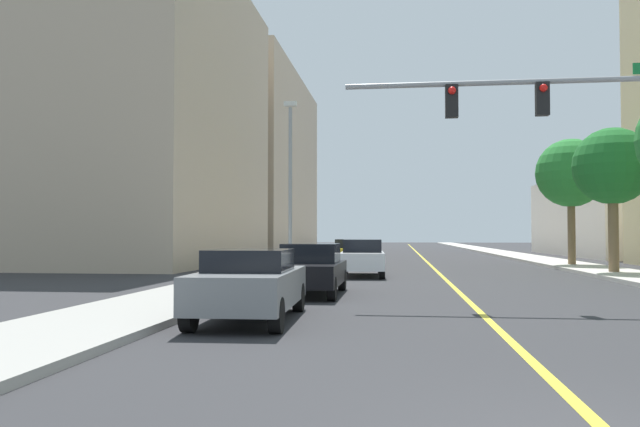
{
  "coord_description": "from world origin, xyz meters",
  "views": [
    {
      "loc": [
        -1.8,
        -5.08,
        1.73
      ],
      "look_at": [
        -5.04,
        20.85,
        2.62
      ],
      "focal_mm": 35.35,
      "sensor_mm": 36.0,
      "label": 1
    }
  ],
  "objects_px": {
    "palm_mid": "(612,167)",
    "traffic_signal_mast": "(609,124)",
    "palm_far": "(571,174)",
    "street_lamp": "(290,176)",
    "car_black": "(311,269)",
    "car_white": "(362,257)",
    "car_gray": "(250,284)",
    "car_yellow": "(349,252)"
  },
  "relations": [
    {
      "from": "palm_mid",
      "to": "traffic_signal_mast",
      "type": "bearing_deg",
      "value": -108.17
    },
    {
      "from": "palm_mid",
      "to": "street_lamp",
      "type": "bearing_deg",
      "value": -176.73
    },
    {
      "from": "street_lamp",
      "to": "car_black",
      "type": "distance_m",
      "value": 10.41
    },
    {
      "from": "street_lamp",
      "to": "palm_mid",
      "type": "relative_size",
      "value": 1.21
    },
    {
      "from": "street_lamp",
      "to": "car_gray",
      "type": "height_order",
      "value": "street_lamp"
    },
    {
      "from": "car_white",
      "to": "car_black",
      "type": "bearing_deg",
      "value": -99.51
    },
    {
      "from": "palm_mid",
      "to": "palm_far",
      "type": "relative_size",
      "value": 0.91
    },
    {
      "from": "car_gray",
      "to": "car_black",
      "type": "xyz_separation_m",
      "value": [
        0.46,
        5.54,
        -0.01
      ]
    },
    {
      "from": "palm_far",
      "to": "car_white",
      "type": "xyz_separation_m",
      "value": [
        -10.76,
        -8.93,
        -4.24
      ]
    },
    {
      "from": "palm_far",
      "to": "car_black",
      "type": "relative_size",
      "value": 1.58
    },
    {
      "from": "traffic_signal_mast",
      "to": "car_black",
      "type": "xyz_separation_m",
      "value": [
        -7.72,
        1.68,
        -3.74
      ]
    },
    {
      "from": "car_white",
      "to": "car_black",
      "type": "xyz_separation_m",
      "value": [
        -1.01,
        -8.38,
        -0.04
      ]
    },
    {
      "from": "palm_mid",
      "to": "car_gray",
      "type": "height_order",
      "value": "palm_mid"
    },
    {
      "from": "traffic_signal_mast",
      "to": "street_lamp",
      "type": "height_order",
      "value": "street_lamp"
    },
    {
      "from": "car_gray",
      "to": "palm_far",
      "type": "bearing_deg",
      "value": -120.22
    },
    {
      "from": "street_lamp",
      "to": "car_black",
      "type": "bearing_deg",
      "value": -76.7
    },
    {
      "from": "car_black",
      "to": "car_white",
      "type": "bearing_deg",
      "value": -97.16
    },
    {
      "from": "car_yellow",
      "to": "car_black",
      "type": "bearing_deg",
      "value": 89.07
    },
    {
      "from": "street_lamp",
      "to": "palm_far",
      "type": "xyz_separation_m",
      "value": [
        14.02,
        7.8,
        0.7
      ]
    },
    {
      "from": "palm_far",
      "to": "car_gray",
      "type": "distance_m",
      "value": 26.27
    },
    {
      "from": "traffic_signal_mast",
      "to": "car_black",
      "type": "height_order",
      "value": "traffic_signal_mast"
    },
    {
      "from": "traffic_signal_mast",
      "to": "palm_far",
      "type": "xyz_separation_m",
      "value": [
        4.05,
        18.99,
        0.55
      ]
    },
    {
      "from": "street_lamp",
      "to": "car_white",
      "type": "height_order",
      "value": "street_lamp"
    },
    {
      "from": "traffic_signal_mast",
      "to": "palm_mid",
      "type": "height_order",
      "value": "palm_mid"
    },
    {
      "from": "car_yellow",
      "to": "car_black",
      "type": "height_order",
      "value": "car_yellow"
    },
    {
      "from": "traffic_signal_mast",
      "to": "car_yellow",
      "type": "relative_size",
      "value": 2.29
    },
    {
      "from": "car_black",
      "to": "palm_mid",
      "type": "bearing_deg",
      "value": -138.81
    },
    {
      "from": "street_lamp",
      "to": "car_gray",
      "type": "relative_size",
      "value": 1.73
    },
    {
      "from": "street_lamp",
      "to": "car_black",
      "type": "relative_size",
      "value": 1.75
    },
    {
      "from": "traffic_signal_mast",
      "to": "palm_far",
      "type": "height_order",
      "value": "palm_far"
    },
    {
      "from": "traffic_signal_mast",
      "to": "car_black",
      "type": "bearing_deg",
      "value": 167.76
    },
    {
      "from": "traffic_signal_mast",
      "to": "car_yellow",
      "type": "xyz_separation_m",
      "value": [
        -8.0,
        19.4,
        -3.71
      ]
    },
    {
      "from": "car_yellow",
      "to": "car_black",
      "type": "distance_m",
      "value": 17.72
    },
    {
      "from": "car_black",
      "to": "street_lamp",
      "type": "bearing_deg",
      "value": -76.98
    },
    {
      "from": "palm_far",
      "to": "car_yellow",
      "type": "distance_m",
      "value": 12.78
    },
    {
      "from": "palm_far",
      "to": "palm_mid",
      "type": "bearing_deg",
      "value": -90.94
    },
    {
      "from": "car_white",
      "to": "car_black",
      "type": "relative_size",
      "value": 1.06
    },
    {
      "from": "palm_far",
      "to": "street_lamp",
      "type": "bearing_deg",
      "value": -150.89
    },
    {
      "from": "palm_mid",
      "to": "palm_far",
      "type": "xyz_separation_m",
      "value": [
        0.11,
        7.01,
        0.4
      ]
    },
    {
      "from": "palm_mid",
      "to": "palm_far",
      "type": "height_order",
      "value": "palm_far"
    },
    {
      "from": "palm_mid",
      "to": "car_black",
      "type": "distance_m",
      "value": 16.03
    },
    {
      "from": "traffic_signal_mast",
      "to": "palm_mid",
      "type": "xyz_separation_m",
      "value": [
        3.93,
        11.98,
        0.15
      ]
    }
  ]
}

